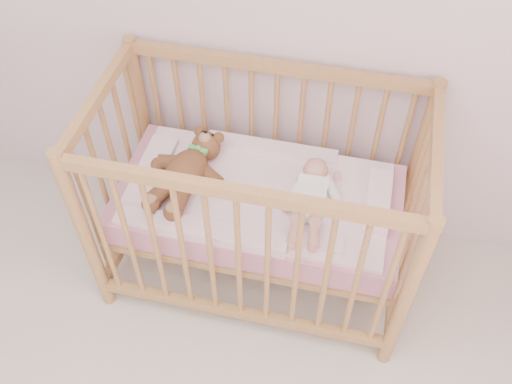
% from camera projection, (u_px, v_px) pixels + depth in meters
% --- Properties ---
extents(crib, '(1.36, 0.76, 1.00)m').
position_uv_depth(crib, '(259.00, 201.00, 2.48)').
color(crib, tan).
rests_on(crib, floor).
extents(mattress, '(1.22, 0.62, 0.13)m').
position_uv_depth(mattress, '(259.00, 204.00, 2.49)').
color(mattress, pink).
rests_on(mattress, crib).
extents(blanket, '(1.10, 0.58, 0.06)m').
position_uv_depth(blanket, '(259.00, 193.00, 2.43)').
color(blanket, '#F6A9C6').
rests_on(blanket, mattress).
extents(baby, '(0.24, 0.49, 0.12)m').
position_uv_depth(baby, '(311.00, 194.00, 2.33)').
color(baby, white).
rests_on(baby, blanket).
extents(teddy_bear, '(0.46, 0.58, 0.14)m').
position_uv_depth(teddy_bear, '(186.00, 170.00, 2.40)').
color(teddy_bear, brown).
rests_on(teddy_bear, blanket).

